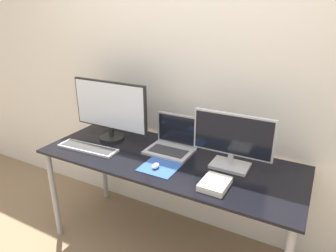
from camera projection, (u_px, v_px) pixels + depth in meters
The scene contains 9 objects.
wall_back at pixel (195, 77), 2.21m from camera, with size 7.00×0.05×2.50m.
desk at pixel (168, 169), 2.08m from camera, with size 1.80×0.69×0.76m.
monitor_left at pixel (110, 109), 2.27m from camera, with size 0.65×0.19×0.46m.
monitor_right at pixel (232, 140), 1.87m from camera, with size 0.51×0.17×0.36m.
laptop at pixel (173, 142), 2.15m from camera, with size 0.32×0.25×0.25m.
keyboard at pixel (88, 148), 2.18m from camera, with size 0.47×0.16×0.02m.
mousepad at pixel (160, 167), 1.92m from camera, with size 0.23×0.22×0.00m.
mouse at pixel (156, 166), 1.90m from camera, with size 0.04×0.07×0.03m.
book at pixel (215, 184), 1.71m from camera, with size 0.15×0.19×0.04m.
Camera 1 is at (0.87, -1.26, 1.71)m, focal length 32.00 mm.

